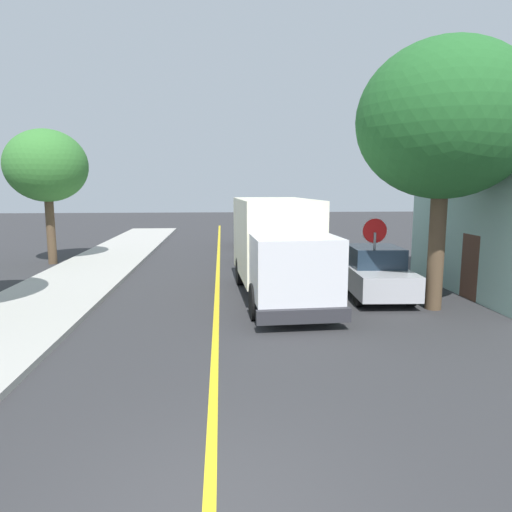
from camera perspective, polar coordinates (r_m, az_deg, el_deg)
centre_line_yellow at (r=14.98m, az=-4.91°, el=-5.32°), size 0.16×56.00×0.01m
box_truck at (r=14.96m, az=2.74°, el=1.56°), size 2.75×7.29×3.20m
parked_car_near at (r=21.60m, az=0.92°, el=1.17°), size 1.97×4.47×1.67m
parked_car_mid at (r=27.95m, az=-0.23°, el=2.88°), size 1.92×4.45×1.67m
parked_van_across at (r=15.68m, az=14.42°, el=-1.98°), size 2.01×4.48×1.67m
stop_sign at (r=14.74m, az=14.57°, el=1.53°), size 0.80×0.10×2.65m
street_tree_far_side at (r=14.37m, az=22.43°, el=15.31°), size 4.89×4.89×7.66m
street_tree_down_block at (r=23.36m, az=-24.71°, el=10.14°), size 3.66×3.66×6.21m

